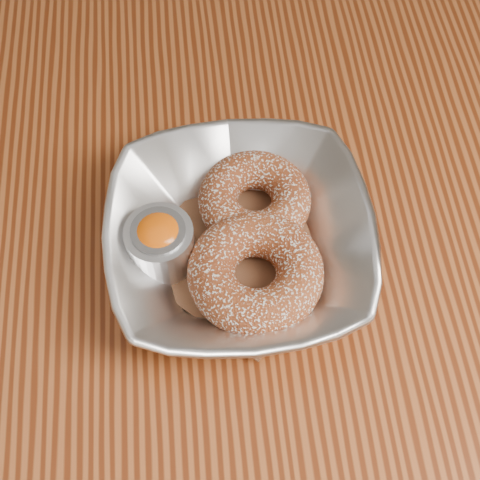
{
  "coord_description": "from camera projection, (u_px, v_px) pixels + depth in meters",
  "views": [
    {
      "loc": [
        -0.0,
        -0.34,
        1.28
      ],
      "look_at": [
        0.02,
        -0.06,
        0.78
      ],
      "focal_mm": 50.0,
      "sensor_mm": 36.0,
      "label": 1
    }
  ],
  "objects": [
    {
      "name": "table",
      "position": [
        212.0,
        257.0,
        0.71
      ],
      "size": [
        1.2,
        0.8,
        0.75
      ],
      "color": "brown",
      "rests_on": "ground_plane"
    },
    {
      "name": "serving_bowl",
      "position": [
        240.0,
        241.0,
        0.57
      ],
      "size": [
        0.23,
        0.23,
        0.06
      ],
      "primitive_type": "imported",
      "color": "silver",
      "rests_on": "table"
    },
    {
      "name": "ramekin",
      "position": [
        160.0,
        243.0,
        0.56
      ],
      "size": [
        0.06,
        0.06,
        0.05
      ],
      "color": "silver",
      "rests_on": "table"
    },
    {
      "name": "donut_back",
      "position": [
        255.0,
        200.0,
        0.59
      ],
      "size": [
        0.12,
        0.12,
        0.04
      ],
      "primitive_type": "torus",
      "rotation": [
        0.0,
        0.0,
        -0.22
      ],
      "color": "brown",
      "rests_on": "parchment"
    },
    {
      "name": "ground_plane",
      "position": [
        225.0,
        419.0,
        1.27
      ],
      "size": [
        4.0,
        4.0,
        0.0
      ],
      "primitive_type": "plane",
      "color": "#565659",
      "rests_on": "ground"
    },
    {
      "name": "donut_front",
      "position": [
        256.0,
        272.0,
        0.55
      ],
      "size": [
        0.11,
        0.11,
        0.04
      ],
      "primitive_type": "torus",
      "rotation": [
        0.0,
        0.0,
        0.0
      ],
      "color": "brown",
      "rests_on": "parchment"
    },
    {
      "name": "parchment",
      "position": [
        240.0,
        252.0,
        0.59
      ],
      "size": [
        0.2,
        0.2,
        0.0
      ],
      "primitive_type": "cube",
      "rotation": [
        0.0,
        0.0,
        0.83
      ],
      "color": "brown",
      "rests_on": "table"
    }
  ]
}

